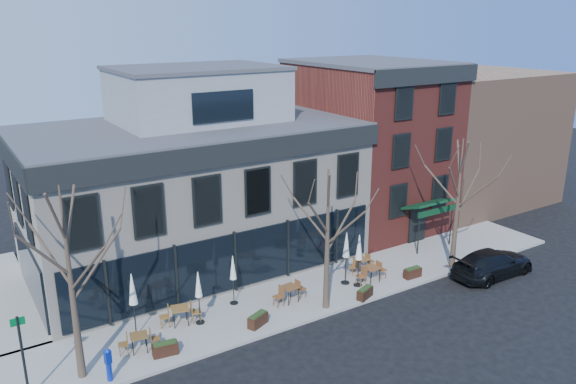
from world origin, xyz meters
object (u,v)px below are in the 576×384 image
parked_sedan (493,263)px  cafe_set_0 (139,341)px  umbrella_0 (133,293)px  call_box (108,363)px

parked_sedan → cafe_set_0: 19.36m
parked_sedan → cafe_set_0: bearing=81.4°
parked_sedan → umbrella_0: (-18.86, 4.34, 1.53)m
call_box → umbrella_0: umbrella_0 is taller
parked_sedan → call_box: size_ratio=3.63×
parked_sedan → cafe_set_0: size_ratio=2.86×
parked_sedan → umbrella_0: bearing=77.5°
call_box → umbrella_0: bearing=54.0°
call_box → umbrella_0: 3.54m
cafe_set_0 → umbrella_0: size_ratio=0.60×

